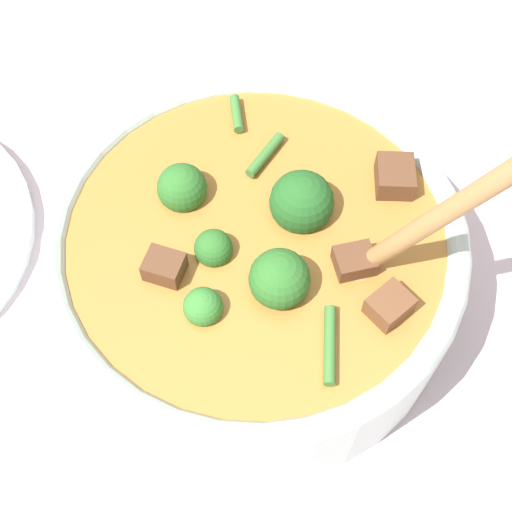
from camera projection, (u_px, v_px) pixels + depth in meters
The scene contains 2 objects.
ground_plane at pixel (256, 294), 0.53m from camera, with size 4.00×4.00×0.00m, color silver.
stew_bowl at pixel (257, 261), 0.48m from camera, with size 0.27×0.29×0.26m.
Camera 1 is at (-0.22, -0.08, 0.47)m, focal length 50.00 mm.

